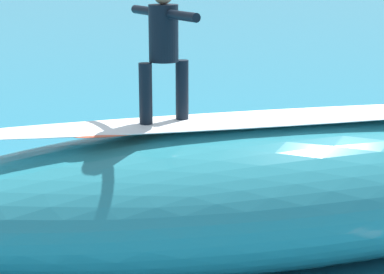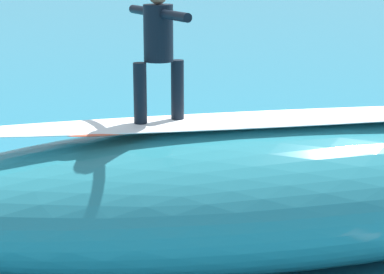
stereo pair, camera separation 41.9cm
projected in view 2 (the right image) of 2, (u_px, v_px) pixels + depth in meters
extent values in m
plane|color=teal|center=(210.00, 213.00, 10.50)|extent=(120.00, 120.00, 0.00)
ellipsoid|color=teal|center=(269.00, 193.00, 8.59)|extent=(9.66, 3.64, 1.80)
ellipsoid|color=white|center=(272.00, 119.00, 8.35)|extent=(8.05, 1.89, 0.08)
ellipsoid|color=#E0563D|center=(159.00, 125.00, 8.09)|extent=(2.28, 1.36, 0.07)
cylinder|color=black|center=(140.00, 94.00, 7.89)|extent=(0.15, 0.15, 0.70)
cylinder|color=black|center=(177.00, 90.00, 8.10)|extent=(0.15, 0.15, 0.70)
cylinder|color=black|center=(158.00, 33.00, 7.83)|extent=(0.44, 0.44, 0.64)
cylinder|color=black|center=(176.00, 16.00, 7.38)|extent=(0.31, 0.56, 0.10)
cylinder|color=black|center=(142.00, 10.00, 8.16)|extent=(0.31, 0.56, 0.10)
ellipsoid|color=#EAE5C6|center=(216.00, 198.00, 11.00)|extent=(1.75, 1.86, 0.09)
cylinder|color=black|center=(216.00, 187.00, 10.95)|extent=(0.76, 0.80, 0.29)
sphere|color=#936B4C|center=(241.00, 190.00, 10.60)|extent=(0.20, 0.20, 0.20)
cylinder|color=black|center=(178.00, 183.00, 11.42)|extent=(0.55, 0.59, 0.13)
cylinder|color=black|center=(186.00, 180.00, 11.53)|extent=(0.55, 0.59, 0.13)
ellipsoid|color=white|center=(160.00, 159.00, 12.97)|extent=(0.84, 0.59, 0.17)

